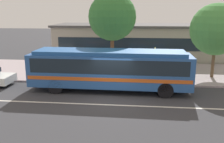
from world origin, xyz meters
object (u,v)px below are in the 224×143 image
at_px(bus_stop_sign, 155,61).
at_px(transit_bus, 110,67).
at_px(pedestrian_walking_along_curb, 161,69).
at_px(street_tree_mid_block, 216,29).
at_px(pedestrian_waiting_near_sign, 81,66).
at_px(street_tree_near_stop, 112,17).

bearing_deg(bus_stop_sign, transit_bus, -148.22).
bearing_deg(pedestrian_walking_along_curb, street_tree_mid_block, 23.15).
distance_m(pedestrian_waiting_near_sign, street_tree_near_stop, 4.86).
xyz_separation_m(pedestrian_waiting_near_sign, pedestrian_walking_along_curb, (6.21, -0.51, -0.00)).
height_order(pedestrian_walking_along_curb, street_tree_mid_block, street_tree_mid_block).
height_order(street_tree_near_stop, street_tree_mid_block, street_tree_near_stop).
bearing_deg(street_tree_mid_block, transit_bus, -153.39).
distance_m(pedestrian_waiting_near_sign, pedestrian_walking_along_curb, 6.23).
bearing_deg(street_tree_near_stop, pedestrian_walking_along_curb, -32.69).
distance_m(transit_bus, pedestrian_walking_along_curb, 4.21).
bearing_deg(street_tree_mid_block, bus_stop_sign, -157.02).
relative_size(bus_stop_sign, street_tree_mid_block, 0.45).
bearing_deg(pedestrian_walking_along_curb, pedestrian_waiting_near_sign, 175.32).
bearing_deg(transit_bus, pedestrian_walking_along_curb, 30.48).
height_order(transit_bus, street_tree_near_stop, street_tree_near_stop).
height_order(pedestrian_walking_along_curb, street_tree_near_stop, street_tree_near_stop).
bearing_deg(street_tree_mid_block, street_tree_near_stop, 175.26).
bearing_deg(pedestrian_waiting_near_sign, street_tree_mid_block, 7.21).
bearing_deg(pedestrian_walking_along_curb, transit_bus, -149.52).
bearing_deg(pedestrian_waiting_near_sign, pedestrian_walking_along_curb, -4.68).
bearing_deg(bus_stop_sign, street_tree_mid_block, 22.98).
relative_size(pedestrian_waiting_near_sign, bus_stop_sign, 0.63).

